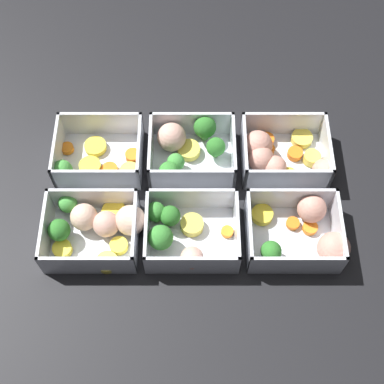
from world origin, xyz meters
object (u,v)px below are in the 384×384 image
(container_near_left, at_px, (97,226))
(container_near_center, at_px, (183,233))
(container_far_left, at_px, (96,158))
(container_near_right, at_px, (304,232))
(container_far_center, at_px, (188,148))
(container_far_right, at_px, (280,155))

(container_near_left, height_order, container_near_center, same)
(container_near_left, bearing_deg, container_near_center, -4.92)
(container_far_left, bearing_deg, container_near_left, -84.09)
(container_near_right, bearing_deg, container_far_center, 139.30)
(container_far_left, distance_m, container_far_right, 0.31)
(container_near_left, relative_size, container_far_right, 0.98)
(container_near_left, distance_m, container_near_center, 0.14)
(container_near_center, bearing_deg, container_far_center, 87.43)
(container_far_left, height_order, container_far_center, same)
(container_far_center, height_order, container_far_right, same)
(container_near_left, xyz_separation_m, container_near_right, (0.33, -0.01, 0.00))
(container_far_left, bearing_deg, container_far_center, 5.54)
(container_far_center, bearing_deg, container_near_left, -134.22)
(container_far_center, bearing_deg, container_near_center, -92.57)
(container_far_center, bearing_deg, container_far_left, -174.46)
(container_near_left, distance_m, container_far_center, 0.21)
(container_far_right, bearing_deg, container_near_left, -156.06)
(container_near_center, relative_size, container_far_left, 0.99)
(container_far_right, bearing_deg, container_near_right, -79.53)
(container_near_center, relative_size, container_far_right, 0.90)
(container_far_left, distance_m, container_far_center, 0.16)
(container_far_center, distance_m, container_far_right, 0.16)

